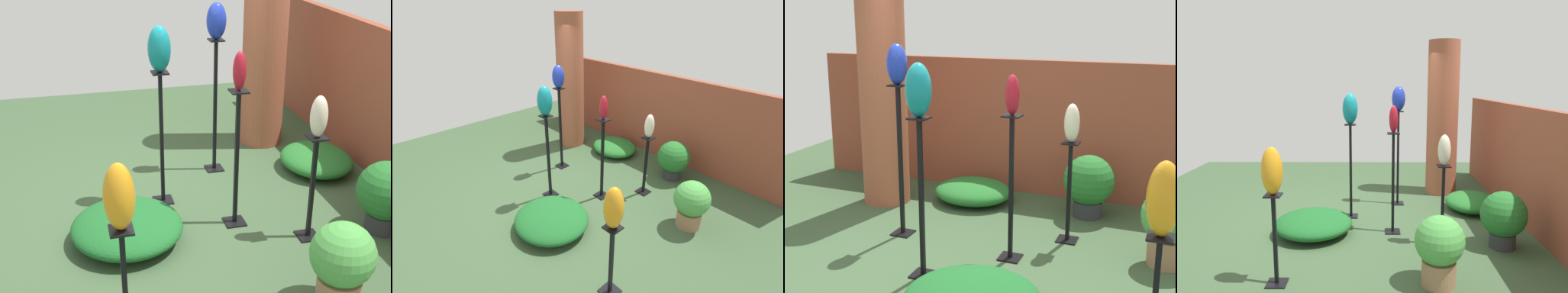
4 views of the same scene
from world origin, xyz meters
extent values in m
plane|color=#385133|center=(0.00, 0.00, 0.00)|extent=(8.00, 8.00, 0.00)
cube|color=brown|center=(0.00, 2.37, 0.83)|extent=(5.60, 0.12, 1.67)
cylinder|color=#9E5138|center=(-1.37, 1.42, 1.36)|extent=(0.55, 0.55, 2.72)
cube|color=black|center=(1.87, -0.78, 0.93)|extent=(0.16, 0.16, 0.01)
cube|color=black|center=(0.93, 1.05, 0.01)|extent=(0.20, 0.20, 0.01)
cube|color=black|center=(0.93, 1.05, 0.51)|extent=(0.04, 0.04, 1.02)
cube|color=black|center=(0.93, 1.05, 1.01)|extent=(0.16, 0.16, 0.02)
cube|color=black|center=(-0.07, -0.15, 0.01)|extent=(0.20, 0.20, 0.01)
cube|color=black|center=(-0.07, -0.15, 0.70)|extent=(0.04, 0.04, 1.41)
cube|color=black|center=(-0.07, -0.15, 1.40)|extent=(0.16, 0.16, 0.02)
cube|color=black|center=(0.52, 0.45, 0.01)|extent=(0.20, 0.20, 0.01)
cube|color=black|center=(0.52, 0.45, 0.68)|extent=(0.04, 0.04, 1.36)
cube|color=black|center=(0.52, 0.45, 1.35)|extent=(0.16, 0.16, 0.02)
cube|color=black|center=(-0.69, 0.59, 0.01)|extent=(0.20, 0.20, 0.01)
cube|color=black|center=(-0.69, 0.59, 0.77)|extent=(0.04, 0.04, 1.55)
cube|color=black|center=(-0.69, 0.59, 1.54)|extent=(0.16, 0.16, 0.02)
ellipsoid|color=orange|center=(1.87, -0.78, 1.17)|extent=(0.20, 0.21, 0.47)
ellipsoid|color=beige|center=(0.93, 1.05, 1.21)|extent=(0.15, 0.15, 0.38)
ellipsoid|color=#0F727A|center=(-0.07, -0.15, 1.63)|extent=(0.21, 0.22, 0.44)
ellipsoid|color=maroon|center=(0.52, 0.45, 1.54)|extent=(0.13, 0.12, 0.35)
ellipsoid|color=#192D9E|center=(-0.69, 0.59, 1.75)|extent=(0.20, 0.22, 0.39)
cylinder|color=#2D2D33|center=(0.99, 1.78, 0.09)|extent=(0.32, 0.32, 0.18)
sphere|color=#236B28|center=(0.99, 1.78, 0.42)|extent=(0.56, 0.56, 0.56)
cylinder|color=#936B4C|center=(1.88, 0.85, 0.13)|extent=(0.34, 0.34, 0.26)
sphere|color=#479942|center=(1.88, 0.85, 0.47)|extent=(0.50, 0.50, 0.50)
ellipsoid|color=#236B28|center=(-0.38, 1.75, 0.14)|extent=(0.93, 0.82, 0.27)
camera|label=1|loc=(4.90, -1.04, 2.83)|focal=50.00mm
camera|label=2|loc=(3.41, -2.55, 3.00)|focal=28.00mm
camera|label=3|loc=(1.98, -3.99, 2.25)|focal=50.00mm
camera|label=4|loc=(5.42, 0.21, 2.02)|focal=35.00mm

